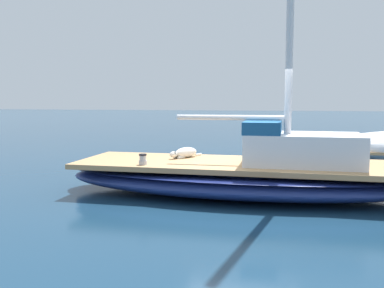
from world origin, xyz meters
name	(u,v)px	position (x,y,z in m)	size (l,w,h in m)	color
ground_plane	(240,195)	(0.00, 0.00, 0.00)	(120.00, 120.00, 0.00)	navy
sailboat_main	(241,178)	(0.00, 0.00, 0.34)	(2.72, 7.31, 0.66)	navy
cabin_house	(298,147)	(0.03, 1.12, 1.01)	(1.46, 2.26, 0.84)	silver
dog_white	(185,153)	(-0.46, -1.25, 0.77)	(0.84, 0.59, 0.22)	silver
deck_winch	(143,160)	(0.66, -1.84, 0.76)	(0.16, 0.16, 0.21)	#B7B7BC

